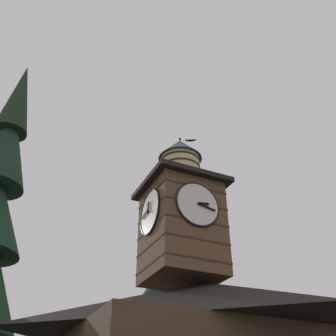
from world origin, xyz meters
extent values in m
pyramid|color=black|center=(-0.40, -0.73, 5.98)|extent=(12.25, 10.87, 2.57)
cube|color=brown|center=(0.53, -1.09, 9.61)|extent=(3.27, 3.27, 4.69)
cube|color=#432E20|center=(0.53, -1.09, 7.83)|extent=(3.31, 3.31, 0.10)
cube|color=#432E20|center=(0.53, -1.09, 8.71)|extent=(3.31, 3.31, 0.10)
cube|color=#432E20|center=(0.53, -1.09, 9.59)|extent=(3.31, 3.31, 0.10)
cube|color=#432E20|center=(0.53, -1.09, 10.47)|extent=(3.31, 3.31, 0.10)
cube|color=#432E20|center=(0.53, -1.09, 11.34)|extent=(3.31, 3.31, 0.10)
cylinder|color=white|center=(0.53, 0.58, 10.39)|extent=(2.18, 0.10, 2.18)
torus|color=black|center=(0.53, 0.60, 10.39)|extent=(2.28, 0.10, 2.28)
cube|color=black|center=(0.26, 0.68, 10.44)|extent=(0.56, 0.04, 0.20)
cube|color=black|center=(0.10, 0.68, 10.30)|extent=(0.89, 0.04, 0.26)
sphere|color=black|center=(0.53, 0.69, 10.39)|extent=(0.10, 0.10, 0.10)
cylinder|color=white|center=(2.20, -1.09, 10.39)|extent=(0.10, 2.18, 2.18)
torus|color=black|center=(2.22, -1.09, 10.39)|extent=(0.10, 2.28, 2.28)
cube|color=black|center=(2.30, -1.14, 10.66)|extent=(0.04, 0.22, 0.56)
cube|color=black|center=(2.30, -1.53, 10.46)|extent=(0.04, 0.89, 0.22)
sphere|color=black|center=(2.31, -1.09, 10.39)|extent=(0.10, 0.10, 0.10)
cube|color=black|center=(0.53, -1.09, 12.08)|extent=(3.97, 3.97, 0.25)
cylinder|color=#D1BC84|center=(0.53, -1.09, 13.07)|extent=(2.07, 2.07, 1.72)
cylinder|color=#2D2319|center=(0.53, -1.09, 12.42)|extent=(2.13, 2.13, 0.10)
cylinder|color=#2D2319|center=(0.53, -1.09, 12.85)|extent=(2.13, 2.13, 0.10)
cylinder|color=#2D2319|center=(0.53, -1.09, 13.28)|extent=(2.13, 2.13, 0.10)
cylinder|color=#2D2319|center=(0.53, -1.09, 13.71)|extent=(2.13, 2.13, 0.10)
cone|color=#384251|center=(0.53, -1.09, 14.56)|extent=(2.37, 2.37, 1.27)
sphere|color=#2D3847|center=(0.53, -1.09, 15.30)|extent=(0.16, 0.16, 0.16)
cone|color=#1D3A1E|center=(-1.22, -6.59, 6.18)|extent=(5.88, 5.88, 3.67)
cone|color=#1B3D1A|center=(-1.22, -6.59, 8.63)|extent=(4.64, 4.64, 3.67)
cone|color=#1B2F20|center=(-1.22, -6.59, 10.92)|extent=(3.40, 3.40, 3.32)
cone|color=#1A321E|center=(-1.22, -6.59, 13.86)|extent=(2.16, 2.16, 4.28)
cone|color=#193220|center=(9.20, -3.17, 13.59)|extent=(2.62, 2.62, 4.91)
cone|color=#1C301B|center=(9.20, -3.17, 16.77)|extent=(1.71, 1.71, 4.79)
sphere|color=silver|center=(-10.56, -37.24, 14.26)|extent=(1.77, 1.77, 1.77)
ellipsoid|color=black|center=(-1.91, -4.26, 18.14)|extent=(0.24, 0.28, 0.14)
cube|color=black|center=(-2.06, -4.18, 18.14)|extent=(0.38, 0.32, 0.09)
cube|color=black|center=(-1.76, -4.34, 18.14)|extent=(0.38, 0.32, 0.09)
camera|label=1|loc=(8.59, 14.67, 1.91)|focal=42.31mm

